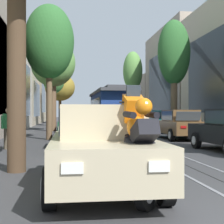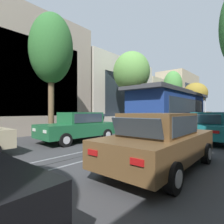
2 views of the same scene
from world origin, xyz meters
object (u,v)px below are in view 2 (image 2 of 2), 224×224
Objects in this scene: parked_car_white_fifth_left at (174,119)px; street_tree_kerb_left_fourth at (173,85)px; parked_car_teal_sixth_left at (193,117)px; street_tree_kerb_left_mid at (131,73)px; parked_car_green_mid_left at (79,127)px; cable_car_trolley at (171,111)px; parked_car_brown_mid_right at (160,141)px; parked_car_brown_far_left at (205,116)px; parked_car_maroon_fourth_left at (143,121)px; street_tree_kerb_left_second at (51,49)px; parked_car_teal_fourth_right at (210,127)px; street_tree_kerb_left_far at (195,93)px.

street_tree_kerb_left_fourth reaches higher than parked_car_white_fifth_left.
parked_car_white_fifth_left is at bearing -90.88° from parked_car_teal_sixth_left.
street_tree_kerb_left_mid is 0.99× the size of street_tree_kerb_left_fourth.
cable_car_trolley is at bearing 65.41° from parked_car_green_mid_left.
parked_car_brown_mid_right is (5.43, -21.17, 0.00)m from parked_car_teal_sixth_left.
parked_car_white_fifth_left is at bearing -90.89° from parked_car_brown_far_left.
parked_car_maroon_fourth_left is at bearing 124.34° from parked_car_brown_mid_right.
street_tree_kerb_left_second is at bearing -151.81° from parked_car_green_mid_left.
parked_car_teal_sixth_left is at bearing 100.86° from cable_car_trolley.
street_tree_kerb_left_mid is (-1.65, 0.75, 4.38)m from parked_car_maroon_fourth_left.
parked_car_brown_mid_right is (5.46, -8.00, 0.00)m from parked_car_maroon_fourth_left.
parked_car_teal_fourth_right is at bearing 40.18° from parked_car_green_mid_left.
parked_car_brown_mid_right and parked_car_teal_fourth_right have the same top height.
street_tree_kerb_left_fourth reaches higher than cable_car_trolley.
parked_car_brown_far_left and parked_car_teal_fourth_right have the same top height.
parked_car_maroon_fourth_left and parked_car_brown_mid_right have the same top height.
street_tree_kerb_left_mid is (-1.77, -18.45, 4.38)m from parked_car_brown_far_left.
parked_car_maroon_fourth_left is at bearing -24.38° from street_tree_kerb_left_mid.
parked_car_teal_sixth_left is 7.77m from street_tree_kerb_left_far.
street_tree_kerb_left_far is at bearing 101.81° from cable_car_trolley.
parked_car_brown_mid_right is at bearing -89.82° from parked_car_teal_fourth_right.
parked_car_teal_sixth_left is 21.85m from parked_car_brown_mid_right.
parked_car_teal_sixth_left is 0.48× the size of cable_car_trolley.
street_tree_kerb_left_fourth reaches higher than parked_car_brown_far_left.
parked_car_white_fifth_left is 13.62m from street_tree_kerb_left_far.
parked_car_maroon_fourth_left is 13.17m from parked_car_teal_sixth_left.
parked_car_teal_sixth_left is 1.00× the size of parked_car_brown_mid_right.
parked_car_white_fifth_left is at bearing 84.19° from street_tree_kerb_left_second.
parked_car_brown_far_left is 26.99m from street_tree_kerb_left_second.
parked_car_teal_fourth_right is at bearing -70.34° from parked_car_teal_sixth_left.
cable_car_trolley is at bearing 154.74° from parked_car_teal_fourth_right.
street_tree_kerb_left_second is at bearing 174.99° from parked_car_brown_mid_right.
street_tree_kerb_left_far is at bearing 107.94° from parked_car_teal_fourth_right.
street_tree_kerb_left_mid is 0.78× the size of cable_car_trolley.
parked_car_green_mid_left is 1.01× the size of parked_car_teal_sixth_left.
parked_car_maroon_fourth_left is at bearing -85.46° from street_tree_kerb_left_far.
parked_car_brown_mid_right is at bearing -55.66° from parked_car_maroon_fourth_left.
street_tree_kerb_left_mid reaches higher than parked_car_green_mid_left.
street_tree_kerb_left_second reaches higher than parked_car_white_fifth_left.
street_tree_kerb_left_far reaches higher than parked_car_brown_mid_right.
parked_car_brown_mid_right is 0.62× the size of street_tree_kerb_left_mid.
parked_car_green_mid_left is 6.59m from parked_car_maroon_fourth_left.
cable_car_trolley is at bearing -69.57° from parked_car_white_fifth_left.
parked_car_green_mid_left and parked_car_teal_fourth_right have the same top height.
street_tree_kerb_left_far is at bearing 93.38° from parked_car_green_mid_left.
parked_car_teal_fourth_right is 23.10m from street_tree_kerb_left_far.
street_tree_kerb_left_fourth is (-2.01, 17.74, 4.39)m from parked_car_green_mid_left.
parked_car_teal_sixth_left is 0.99× the size of parked_car_teal_fourth_right.
parked_car_white_fifth_left is at bearing 90.56° from parked_car_maroon_fourth_left.
parked_car_brown_mid_right is at bearing -69.25° from cable_car_trolley.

